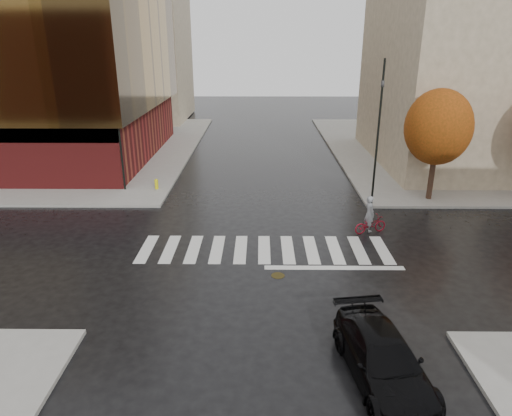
{
  "coord_description": "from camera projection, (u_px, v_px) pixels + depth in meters",
  "views": [
    {
      "loc": [
        -0.2,
        -18.75,
        9.26
      ],
      "look_at": [
        -0.38,
        0.67,
        2.0
      ],
      "focal_mm": 32.0,
      "sensor_mm": 36.0,
      "label": 1
    }
  ],
  "objects": [
    {
      "name": "tree_ne_a",
      "position": [
        438.0,
        127.0,
        26.09
      ],
      "size": [
        3.8,
        3.8,
        6.5
      ],
      "color": "black",
      "rests_on": "sidewalk_ne"
    },
    {
      "name": "sidewalk_nw",
      "position": [
        27.0,
        148.0,
        40.64
      ],
      "size": [
        30.0,
        30.0,
        0.15
      ],
      "primitive_type": "cube",
      "color": "gray",
      "rests_on": "ground"
    },
    {
      "name": "sedan",
      "position": [
        383.0,
        359.0,
        13.0
      ],
      "size": [
        2.57,
        4.93,
        1.37
      ],
      "primitive_type": "imported",
      "rotation": [
        0.0,
        0.0,
        0.14
      ],
      "color": "black",
      "rests_on": "ground"
    },
    {
      "name": "sidewalk_ne",
      "position": [
        500.0,
        149.0,
        40.26
      ],
      "size": [
        30.0,
        30.0,
        0.15
      ],
      "primitive_type": "cube",
      "color": "gray",
      "rests_on": "ground"
    },
    {
      "name": "building_nw_far",
      "position": [
        123.0,
        30.0,
        52.05
      ],
      "size": [
        14.0,
        12.0,
        20.0
      ],
      "primitive_type": "cube",
      "color": "gray",
      "rests_on": "sidewalk_nw"
    },
    {
      "name": "building_ne_tan",
      "position": [
        495.0,
        40.0,
        33.37
      ],
      "size": [
        16.0,
        16.0,
        18.0
      ],
      "primitive_type": "cube",
      "color": "gray",
      "rests_on": "sidewalk_ne"
    },
    {
      "name": "crosswalk",
      "position": [
        264.0,
        249.0,
        21.27
      ],
      "size": [
        12.0,
        3.0,
        0.01
      ],
      "primitive_type": "cube",
      "color": "silver",
      "rests_on": "ground"
    },
    {
      "name": "manhole",
      "position": [
        278.0,
        275.0,
        18.92
      ],
      "size": [
        0.59,
        0.59,
        0.01
      ],
      "primitive_type": "cylinder",
      "rotation": [
        0.0,
        0.0,
        0.05
      ],
      "color": "#3F3516",
      "rests_on": "ground"
    },
    {
      "name": "traffic_light_ne",
      "position": [
        379.0,
        123.0,
        24.94
      ],
      "size": [
        0.18,
        0.21,
        8.12
      ],
      "rotation": [
        0.0,
        0.0,
        3.07
      ],
      "color": "black",
      "rests_on": "sidewalk_ne"
    },
    {
      "name": "ground",
      "position": [
        264.0,
        254.0,
        20.8
      ],
      "size": [
        120.0,
        120.0,
        0.0
      ],
      "primitive_type": "plane",
      "color": "black",
      "rests_on": "ground"
    },
    {
      "name": "fire_hydrant",
      "position": [
        156.0,
        183.0,
        29.19
      ],
      "size": [
        0.24,
        0.24,
        0.67
      ],
      "color": "yellow",
      "rests_on": "sidewalk_nw"
    },
    {
      "name": "cyclist",
      "position": [
        370.0,
        220.0,
        22.86
      ],
      "size": [
        1.83,
        1.14,
        1.97
      ],
      "rotation": [
        0.0,
        0.0,
        1.91
      ],
      "color": "maroon",
      "rests_on": "ground"
    },
    {
      "name": "traffic_light_nw",
      "position": [
        118.0,
        118.0,
        27.67
      ],
      "size": [
        0.21,
        0.17,
        7.88
      ],
      "rotation": [
        0.0,
        0.0,
        -1.51
      ],
      "color": "black",
      "rests_on": "sidewalk_nw"
    }
  ]
}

